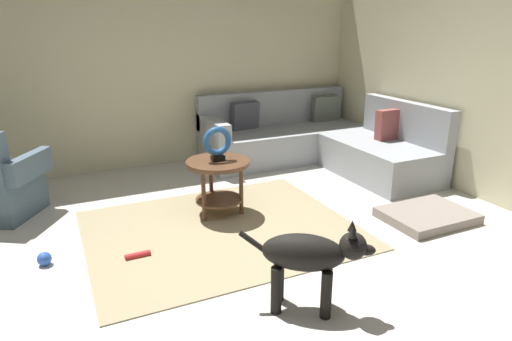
% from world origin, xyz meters
% --- Properties ---
extents(ground_plane, '(6.00, 6.00, 0.10)m').
position_xyz_m(ground_plane, '(0.00, 0.00, -0.05)').
color(ground_plane, silver).
extents(wall_back, '(6.00, 0.12, 2.70)m').
position_xyz_m(wall_back, '(0.00, 2.94, 1.35)').
color(wall_back, beige).
rests_on(wall_back, ground_plane).
extents(area_rug, '(2.30, 1.90, 0.01)m').
position_xyz_m(area_rug, '(0.15, 0.70, 0.01)').
color(area_rug, tan).
rests_on(area_rug, ground_plane).
extents(sectional_couch, '(2.20, 2.25, 0.88)m').
position_xyz_m(sectional_couch, '(1.99, 2.01, 0.29)').
color(sectional_couch, '#9EA3A8').
rests_on(sectional_couch, ground_plane).
extents(side_table, '(0.60, 0.60, 0.54)m').
position_xyz_m(side_table, '(0.27, 1.04, 0.42)').
color(side_table, brown).
rests_on(side_table, ground_plane).
extents(torus_sculpture, '(0.28, 0.08, 0.33)m').
position_xyz_m(torus_sculpture, '(0.27, 1.04, 0.71)').
color(torus_sculpture, black).
rests_on(torus_sculpture, side_table).
extents(dog_bed_mat, '(0.80, 0.60, 0.09)m').
position_xyz_m(dog_bed_mat, '(1.98, 0.08, 0.04)').
color(dog_bed_mat, gray).
rests_on(dog_bed_mat, ground_plane).
extents(dog, '(0.73, 0.53, 0.63)m').
position_xyz_m(dog, '(0.25, -0.62, 0.38)').
color(dog, black).
rests_on(dog, ground_plane).
extents(dog_toy_ball, '(0.11, 0.11, 0.11)m').
position_xyz_m(dog_toy_ball, '(-1.28, 0.71, 0.05)').
color(dog_toy_ball, blue).
rests_on(dog_toy_ball, ground_plane).
extents(dog_toy_rope, '(0.20, 0.05, 0.05)m').
position_xyz_m(dog_toy_rope, '(-0.62, 0.51, 0.03)').
color(dog_toy_rope, red).
rests_on(dog_toy_rope, ground_plane).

